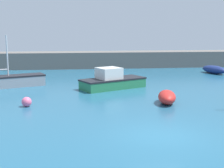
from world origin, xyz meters
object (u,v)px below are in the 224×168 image
object	(u,v)px
sailboat_short_mast	(9,81)
mooring_buoy_pink	(27,102)
dinghy_near_pier	(167,97)
motorboat_grey_hull	(112,81)
open_tender_yellow	(214,70)

from	to	relation	value
sailboat_short_mast	mooring_buoy_pink	bearing A→B (deg)	-92.46
dinghy_near_pier	mooring_buoy_pink	size ratio (longest dim) A/B	4.23
motorboat_grey_hull	dinghy_near_pier	world-z (taller)	motorboat_grey_hull
sailboat_short_mast	motorboat_grey_hull	bearing A→B (deg)	-32.84
motorboat_grey_hull	dinghy_near_pier	distance (m)	6.27
sailboat_short_mast	mooring_buoy_pink	world-z (taller)	sailboat_short_mast
dinghy_near_pier	sailboat_short_mast	bearing A→B (deg)	-108.85
dinghy_near_pier	mooring_buoy_pink	bearing A→B (deg)	-76.98
dinghy_near_pier	open_tender_yellow	bearing A→B (deg)	159.11
motorboat_grey_hull	open_tender_yellow	distance (m)	14.06
open_tender_yellow	mooring_buoy_pink	distance (m)	21.95
sailboat_short_mast	motorboat_grey_hull	distance (m)	8.48
sailboat_short_mast	dinghy_near_pier	bearing A→B (deg)	-54.64
dinghy_near_pier	open_tender_yellow	distance (m)	15.88
motorboat_grey_hull	dinghy_near_pier	xyz separation A→B (m)	(2.81, -5.60, -0.18)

